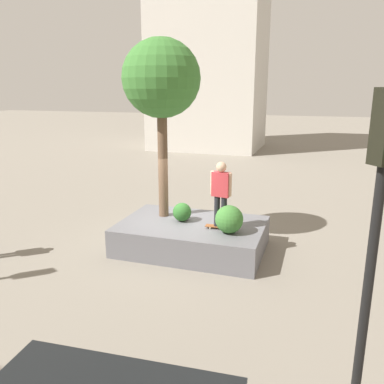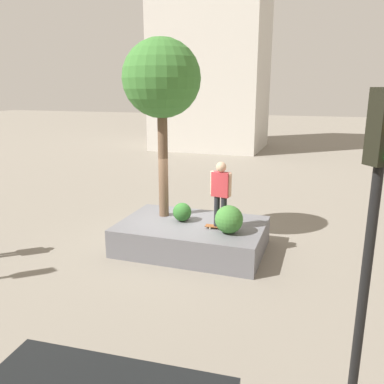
# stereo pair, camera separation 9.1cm
# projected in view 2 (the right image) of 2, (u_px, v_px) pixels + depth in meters

# --- Properties ---
(ground_plane) EXTENTS (120.00, 120.00, 0.00)m
(ground_plane) POSITION_uv_depth(u_px,v_px,m) (175.00, 244.00, 11.64)
(ground_plane) COLOR gray
(planter_ledge) EXTENTS (3.99, 2.65, 0.78)m
(planter_ledge) POSITION_uv_depth(u_px,v_px,m) (192.00, 236.00, 11.15)
(planter_ledge) COLOR slate
(planter_ledge) RESTS_ON ground
(plaza_tree) EXTENTS (2.15, 2.15, 4.99)m
(plaza_tree) POSITION_uv_depth(u_px,v_px,m) (162.00, 80.00, 10.75)
(plaza_tree) COLOR brown
(plaza_tree) RESTS_ON planter_ledge
(boxwood_shrub) EXTENTS (0.53, 0.53, 0.53)m
(boxwood_shrub) POSITION_uv_depth(u_px,v_px,m) (182.00, 212.00, 11.18)
(boxwood_shrub) COLOR #2D6628
(boxwood_shrub) RESTS_ON planter_ledge
(hedge_clump) EXTENTS (0.73, 0.73, 0.73)m
(hedge_clump) POSITION_uv_depth(u_px,v_px,m) (229.00, 219.00, 10.22)
(hedge_clump) COLOR #3D7A33
(hedge_clump) RESTS_ON planter_ledge
(skateboard) EXTENTS (0.81, 0.25, 0.07)m
(skateboard) POSITION_uv_depth(u_px,v_px,m) (220.00, 227.00, 10.59)
(skateboard) COLOR brown
(skateboard) RESTS_ON planter_ledge
(skateboarder) EXTENTS (0.59, 0.27, 1.75)m
(skateboarder) POSITION_uv_depth(u_px,v_px,m) (221.00, 190.00, 10.33)
(skateboarder) COLOR black
(skateboarder) RESTS_ON skateboard
(traffic_light_median) EXTENTS (0.37, 0.37, 4.44)m
(traffic_light_median) POSITION_uv_depth(u_px,v_px,m) (374.00, 213.00, 4.57)
(traffic_light_median) COLOR black
(traffic_light_median) RESTS_ON ground
(plaza_lowrise_south) EXTENTS (7.87, 6.38, 18.22)m
(plaza_lowrise_south) POSITION_uv_depth(u_px,v_px,m) (212.00, 22.00, 28.47)
(plaza_lowrise_south) COLOR beige
(plaza_lowrise_south) RESTS_ON ground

